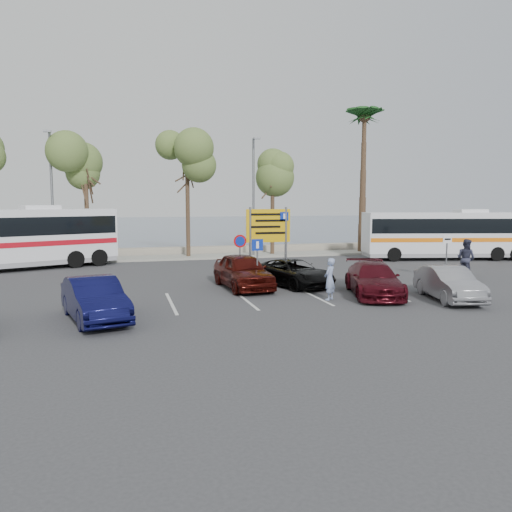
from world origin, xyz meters
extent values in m
plane|color=#363538|center=(0.00, 0.00, 0.00)|extent=(120.00, 120.00, 0.00)
cube|color=gray|center=(0.00, 14.00, 0.07)|extent=(44.00, 2.40, 0.15)
cube|color=gray|center=(0.00, 16.00, 0.30)|extent=(48.00, 0.80, 0.60)
plane|color=#44576E|center=(0.00, 60.00, 0.01)|extent=(140.00, 140.00, 0.00)
cylinder|color=#382619|center=(-8.00, 14.00, 2.67)|extent=(0.28, 0.28, 5.04)
cylinder|color=#382619|center=(-1.50, 14.00, 2.95)|extent=(0.28, 0.28, 5.60)
cylinder|color=#382619|center=(4.50, 14.00, 2.74)|extent=(0.28, 0.28, 5.18)
cylinder|color=#382619|center=(11.50, 14.00, 5.15)|extent=(0.48, 0.48, 10.00)
cylinder|color=slate|center=(-10.00, 13.60, 4.15)|extent=(0.16, 0.16, 8.00)
cylinder|color=slate|center=(-10.00, 13.15, 8.10)|extent=(0.12, 0.90, 0.12)
cube|color=slate|center=(-10.00, 12.65, 8.05)|extent=(0.45, 0.25, 0.12)
cylinder|color=slate|center=(3.00, 13.60, 4.15)|extent=(0.16, 0.16, 8.00)
cylinder|color=slate|center=(3.00, 13.15, 8.10)|extent=(0.12, 0.90, 0.12)
cube|color=slate|center=(3.00, 12.65, 8.05)|extent=(0.45, 0.25, 0.12)
cylinder|color=slate|center=(0.10, 3.20, 1.80)|extent=(0.12, 0.12, 3.60)
cylinder|color=slate|center=(1.90, 3.20, 1.80)|extent=(0.12, 0.12, 3.60)
cube|color=#DCA60B|center=(1.00, 3.20, 2.70)|extent=(2.20, 0.06, 1.60)
cube|color=#0C2699|center=(1.80, 3.16, 3.15)|extent=(0.42, 0.01, 0.42)
cylinder|color=slate|center=(-0.60, 2.40, 1.10)|extent=(0.07, 0.07, 2.20)
cylinder|color=#B20C0C|center=(-0.60, 2.37, 2.05)|extent=(0.60, 0.03, 0.60)
cylinder|color=slate|center=(-0.20, 0.80, 1.10)|extent=(0.07, 0.07, 2.20)
cube|color=#0C2699|center=(-0.20, 0.78, 2.00)|extent=(0.50, 0.03, 0.50)
cylinder|color=slate|center=(9.80, 1.50, 1.10)|extent=(0.07, 0.07, 2.20)
cube|color=white|center=(9.80, 1.48, 2.00)|extent=(0.50, 0.03, 0.40)
cube|color=silver|center=(-12.00, 10.50, 1.98)|extent=(11.76, 6.94, 2.88)
cube|color=black|center=(-12.00, 10.50, 2.49)|extent=(11.56, 6.88, 1.03)
cube|color=#B10D19|center=(-12.00, 10.50, 1.52)|extent=(11.67, 6.92, 0.29)
cube|color=gray|center=(-12.00, 10.50, 0.54)|extent=(11.64, 6.87, 0.54)
cube|color=silver|center=(-12.00, 10.50, 3.54)|extent=(2.42, 2.21, 0.23)
cube|color=silver|center=(15.00, 8.84, 1.82)|extent=(11.01, 4.62, 2.65)
cube|color=black|center=(15.00, 8.84, 2.29)|extent=(10.81, 4.61, 0.94)
cube|color=orange|center=(15.00, 8.84, 1.39)|extent=(10.91, 4.62, 0.27)
cube|color=gray|center=(15.00, 8.84, 0.49)|extent=(10.90, 4.57, 0.49)
cube|color=silver|center=(15.00, 8.84, 3.25)|extent=(2.07, 1.80, 0.22)
imported|color=#0D0E3F|center=(-6.76, -3.16, 0.70)|extent=(2.51, 4.51, 1.41)
imported|color=#4C0C16|center=(4.13, -1.59, 0.67)|extent=(3.12, 4.97, 1.34)
imported|color=#420D09|center=(-0.67, 1.50, 0.78)|extent=(2.19, 4.70, 1.56)
imported|color=black|center=(1.73, 1.50, 0.61)|extent=(3.30, 4.79, 1.22)
imported|color=gray|center=(6.53, -3.20, 0.66)|extent=(2.21, 4.22, 1.32)
imported|color=#8092BB|center=(2.00, -1.97, 0.83)|extent=(0.71, 0.71, 1.66)
imported|color=#2E3045|center=(11.00, 1.58, 0.99)|extent=(1.05, 1.17, 1.98)
camera|label=1|loc=(-5.83, -19.94, 3.88)|focal=35.00mm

